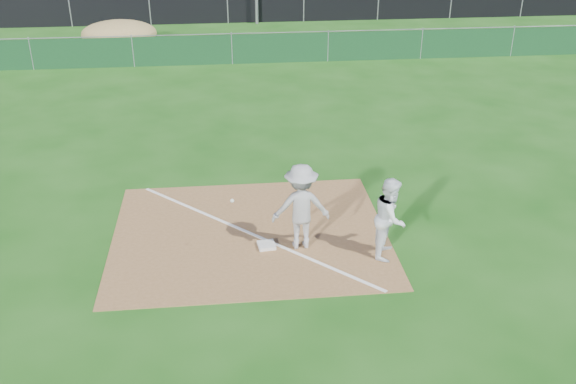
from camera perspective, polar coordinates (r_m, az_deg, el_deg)
The scene contains 10 objects.
ground at distance 22.46m, azimuth -4.60°, elevation 7.91°, with size 90.00×90.00×0.00m, color #164B10.
infield_dirt at distance 14.23m, azimuth -3.39°, elevation -3.72°, with size 6.00×5.00×0.02m, color brown.
foul_line at distance 14.22m, azimuth -3.40°, elevation -3.67°, with size 0.08×7.00×0.01m, color white.
green_fence at distance 27.09m, azimuth -5.01°, elevation 12.50°, with size 44.00×0.05×1.20m, color #0E3519.
dirt_mound at distance 30.83m, azimuth -14.78°, elevation 13.47°, with size 3.38×2.60×1.17m, color olive.
black_fence at distance 34.85m, azimuth -5.40°, elevation 16.18°, with size 46.00×0.04×1.80m, color black.
parking_lot at distance 39.92m, azimuth -5.50°, elevation 16.21°, with size 46.00×9.00×0.01m, color black.
first_base at distance 13.71m, azimuth -1.93°, elevation -4.75°, with size 0.36×0.36×0.07m, color silver.
play_at_first at distance 13.30m, azimuth 1.16°, elevation -1.31°, with size 2.07×0.77×1.88m.
runner at distance 13.24m, azimuth 9.09°, elevation -2.25°, with size 0.85×0.66×1.74m, color white.
Camera 1 is at (-0.45, -11.27, 7.21)m, focal length 40.00 mm.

